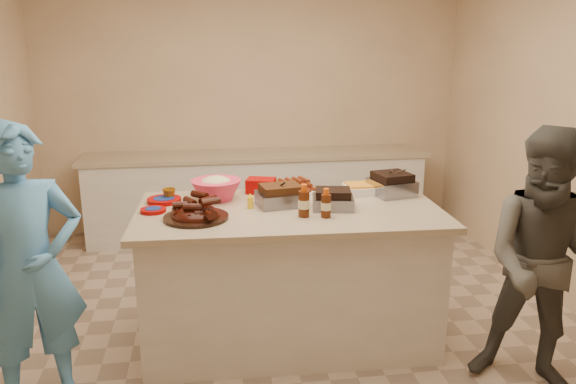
{
  "coord_description": "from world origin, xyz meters",
  "views": [
    {
      "loc": [
        -0.54,
        -3.59,
        2.05
      ],
      "look_at": [
        0.01,
        0.01,
        1.06
      ],
      "focal_mm": 35.0,
      "sensor_mm": 36.0,
      "label": 1
    }
  ],
  "objects": [
    {
      "name": "room",
      "position": [
        0.0,
        0.0,
        0.0
      ],
      "size": [
        4.5,
        5.0,
        2.7
      ],
      "primitive_type": null,
      "color": "#D7B68F",
      "rests_on": "ground"
    },
    {
      "name": "back_counter",
      "position": [
        0.0,
        2.2,
        0.45
      ],
      "size": [
        3.6,
        0.64,
        0.9
      ],
      "primitive_type": null,
      "color": "silver",
      "rests_on": "ground"
    },
    {
      "name": "island",
      "position": [
        0.01,
        -0.04,
        0.0
      ],
      "size": [
        2.06,
        1.14,
        0.96
      ],
      "primitive_type": null,
      "rotation": [
        0.0,
        0.0,
        -0.04
      ],
      "color": "silver",
      "rests_on": "ground"
    },
    {
      "name": "rib_platter",
      "position": [
        -0.61,
        -0.18,
        0.96
      ],
      "size": [
        0.47,
        0.47,
        0.16
      ],
      "primitive_type": null,
      "rotation": [
        0.0,
        0.0,
        0.15
      ],
      "color": "#390E06",
      "rests_on": "island"
    },
    {
      "name": "pulled_pork_tray",
      "position": [
        -0.04,
        0.04,
        0.96
      ],
      "size": [
        0.34,
        0.28,
        0.09
      ],
      "primitive_type": "cube",
      "rotation": [
        0.0,
        0.0,
        0.17
      ],
      "color": "#47230F",
      "rests_on": "island"
    },
    {
      "name": "brisket_tray",
      "position": [
        0.3,
        -0.08,
        0.96
      ],
      "size": [
        0.31,
        0.27,
        0.08
      ],
      "primitive_type": "cube",
      "rotation": [
        0.0,
        0.0,
        -0.18
      ],
      "color": "black",
      "rests_on": "island"
    },
    {
      "name": "roasting_pan",
      "position": [
        0.8,
        0.19,
        0.96
      ],
      "size": [
        0.33,
        0.33,
        0.11
      ],
      "primitive_type": "cube",
      "rotation": [
        0.0,
        0.0,
        0.21
      ],
      "color": "gray",
      "rests_on": "island"
    },
    {
      "name": "coleslaw_bowl",
      "position": [
        -0.47,
        0.25,
        0.96
      ],
      "size": [
        0.37,
        0.37,
        0.24
      ],
      "primitive_type": null,
      "rotation": [
        0.0,
        0.0,
        -0.04
      ],
      "color": "#EA2F56",
      "rests_on": "island"
    },
    {
      "name": "sausage_plate",
      "position": [
        0.11,
        0.38,
        0.96
      ],
      "size": [
        0.42,
        0.42,
        0.06
      ],
      "primitive_type": "cylinder",
      "rotation": [
        0.0,
        0.0,
        0.31
      ],
      "color": "silver",
      "rests_on": "island"
    },
    {
      "name": "mac_cheese_dish",
      "position": [
        0.62,
        0.26,
        0.96
      ],
      "size": [
        0.29,
        0.22,
        0.08
      ],
      "primitive_type": "cube",
      "rotation": [
        0.0,
        0.0,
        0.01
      ],
      "color": "orange",
      "rests_on": "island"
    },
    {
      "name": "bbq_bottle_a",
      "position": [
        0.07,
        -0.23,
        0.96
      ],
      "size": [
        0.07,
        0.07,
        0.21
      ],
      "primitive_type": "cylinder",
      "rotation": [
        0.0,
        0.0,
        -0.04
      ],
      "color": "#431B08",
      "rests_on": "island"
    },
    {
      "name": "bbq_bottle_b",
      "position": [
        0.21,
        -0.27,
        0.96
      ],
      "size": [
        0.07,
        0.07,
        0.19
      ],
      "primitive_type": "cylinder",
      "rotation": [
        0.0,
        0.0,
        -0.04
      ],
      "color": "#431B08",
      "rests_on": "island"
    },
    {
      "name": "mustard_bottle",
      "position": [
        -0.25,
        0.0,
        0.96
      ],
      "size": [
        0.04,
        0.04,
        0.11
      ],
      "primitive_type": "cylinder",
      "rotation": [
        0.0,
        0.0,
        -0.04
      ],
      "color": "yellow",
      "rests_on": "island"
    },
    {
      "name": "sauce_bowl",
      "position": [
        0.05,
        0.17,
        0.96
      ],
      "size": [
        0.13,
        0.04,
        0.13
      ],
      "primitive_type": "imported",
      "rotation": [
        0.0,
        0.0,
        -0.04
      ],
      "color": "silver",
      "rests_on": "island"
    },
    {
      "name": "plate_stack_large",
      "position": [
        -0.83,
        0.24,
        0.96
      ],
      "size": [
        0.24,
        0.24,
        0.03
      ],
      "primitive_type": "cylinder",
      "rotation": [
        0.0,
        0.0,
        -0.04
      ],
      "color": "#890201",
      "rests_on": "island"
    },
    {
      "name": "plate_stack_small",
      "position": [
        -0.89,
        0.01,
        0.96
      ],
      "size": [
        0.17,
        0.17,
        0.02
      ],
      "primitive_type": "cylinder",
      "rotation": [
        0.0,
        0.0,
        -0.04
      ],
      "color": "#890201",
      "rests_on": "island"
    },
    {
      "name": "plastic_cup",
      "position": [
        -0.8,
        0.28,
        0.96
      ],
      "size": [
        0.09,
        0.09,
        0.09
      ],
      "primitive_type": "imported",
      "rotation": [
        0.0,
        0.0,
        -0.04
      ],
      "color": "#824908",
      "rests_on": "island"
    },
    {
      "name": "basket_stack",
      "position": [
        -0.14,
        0.4,
        0.96
      ],
      "size": [
        0.24,
        0.21,
        0.1
      ],
      "primitive_type": "cube",
      "rotation": [
        0.0,
        0.0,
        -0.28
      ],
      "color": "#890201",
      "rests_on": "island"
    },
    {
      "name": "guest_gray",
      "position": [
        1.41,
        -0.82,
        0.0
      ],
      "size": [
        1.49,
        1.76,
        0.6
      ],
      "primitive_type": "imported",
      "rotation": [
        0.0,
        0.0,
        -0.55
      ],
      "color": "#52504A",
      "rests_on": "ground"
    }
  ]
}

